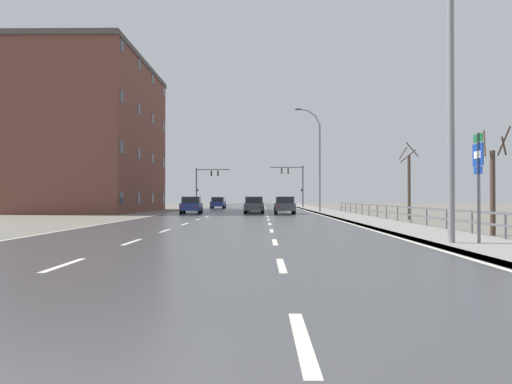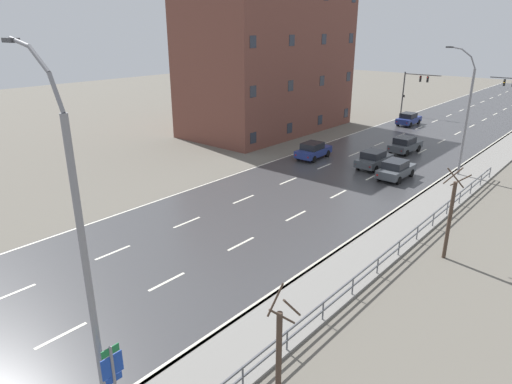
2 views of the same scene
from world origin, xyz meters
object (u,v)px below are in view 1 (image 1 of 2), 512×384
Objects in this scene: street_lamp_foreground at (445,59)px; car_near_left at (285,205)px; highway_sign at (478,174)px; car_near_right at (218,203)px; brick_building at (96,137)px; traffic_signal_right at (295,179)px; traffic_signal_left at (205,180)px; car_far_left at (191,205)px; car_mid_centre at (255,204)px; car_far_right at (254,205)px; street_lamp_midground at (318,162)px.

street_lamp_foreground is 29.65m from car_near_left.
highway_sign is 52.09m from car_near_right.
street_lamp_foreground is 0.55× the size of brick_building.
traffic_signal_right is 27.95m from car_near_left.
traffic_signal_left is 1.41× the size of car_far_left.
highway_sign is at bearing -75.60° from car_mid_centre.
car_near_right is 20.81m from car_far_left.
highway_sign is 31.58m from car_far_right.
street_lamp_foreground is 31.67m from car_far_right.
car_far_left is (-8.53, 0.66, 0.00)m from car_near_left.
car_near_right is at bearing 105.26° from car_far_right.
car_near_left is at bearing 98.70° from highway_sign.
traffic_signal_left reaches higher than car_mid_centre.
highway_sign is at bearing -56.67° from brick_building.
car_far_left is at bearing -85.68° from traffic_signal_left.
brick_building is at bearing 123.33° from highway_sign.
car_far_right is at bearing 6.66° from car_far_left.
brick_building reaches higher than street_lamp_foreground.
car_far_left is at bearing 175.46° from car_near_left.
car_far_right is 0.98× the size of car_far_left.
car_mid_centre is at bearing 90.92° from car_far_right.
street_lamp_midground reaches higher than car_far_right.
car_mid_centre is (5.17, -13.09, 0.00)m from car_near_right.
car_near_right is at bearing 102.82° from street_lamp_foreground.
highway_sign is 44.75m from brick_building.
traffic_signal_left is 21.37m from car_mid_centre.
car_mid_centre is 0.20× the size of brick_building.
street_lamp_midground is 2.48× the size of car_far_left.
highway_sign is at bearing -75.51° from car_near_right.
car_far_left is at bearing -112.82° from traffic_signal_right.
traffic_signal_right is at bearing 90.72° from street_lamp_foreground.
brick_building is (-9.32, -20.03, 3.98)m from traffic_signal_left.
street_lamp_foreground is at bearing -77.87° from car_far_right.
highway_sign is at bearing -75.24° from traffic_signal_left.
traffic_signal_left is at bearing 103.88° from street_lamp_foreground.
street_lamp_midground reaches higher than highway_sign.
street_lamp_midground reaches higher than car_far_left.
traffic_signal_right is 1.51× the size of car_far_right.
street_lamp_midground is at bearing -9.13° from brick_building.
car_far_right and car_far_left have the same top height.
street_lamp_midground reaches higher than car_mid_centre.
brick_building reaches higher than car_far_right.
traffic_signal_left is 1.43× the size of car_near_right.
traffic_signal_left is at bearing 65.04° from brick_building.
traffic_signal_left is at bearing 115.02° from car_mid_centre.
traffic_signal_right is 30.26m from brick_building.
street_lamp_foreground is 3.58m from highway_sign.
traffic_signal_left is 30.12m from car_near_left.
car_far_left is (-5.76, -0.96, 0.00)m from car_far_right.
car_near_left is (-4.45, 29.10, -1.38)m from highway_sign.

